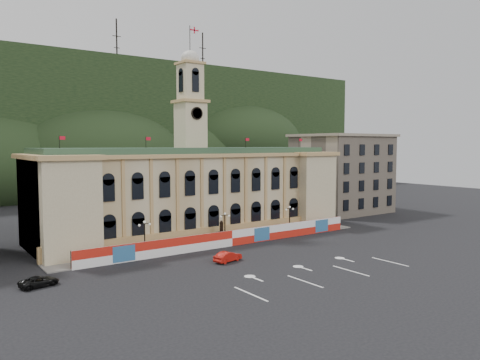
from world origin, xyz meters
TOP-DOWN VIEW (x-y plane):
  - ground at (0.00, 0.00)m, footprint 260.00×260.00m
  - lane_markings at (0.00, -5.00)m, footprint 26.00×10.00m
  - hill_ridge at (0.03, 121.99)m, footprint 230.00×80.00m
  - city_hall at (0.00, 27.63)m, footprint 56.20×17.60m
  - side_building_right at (43.00, 30.93)m, footprint 21.00×17.00m
  - hoarding_fence at (0.06, 15.07)m, footprint 50.00×0.44m
  - pavement at (0.00, 17.75)m, footprint 56.00×5.50m
  - statue at (0.00, 18.00)m, footprint 1.40×1.40m
  - lamp_left at (-14.00, 17.00)m, footprint 1.96×0.44m
  - lamp_center at (0.00, 17.00)m, footprint 1.96×0.44m
  - lamp_right at (14.00, 17.00)m, footprint 1.96×0.44m
  - red_sedan at (-6.16, 7.03)m, footprint 3.43×5.01m
  - black_suv at (-30.00, 10.10)m, footprint 3.65×5.11m

SIDE VIEW (x-z plane):
  - ground at x=0.00m, z-range 0.00..0.00m
  - lane_markings at x=0.00m, z-range -0.01..0.01m
  - pavement at x=0.00m, z-range 0.00..0.16m
  - black_suv at x=-30.00m, z-range 0.00..1.21m
  - red_sedan at x=-6.16m, z-range 0.00..1.43m
  - statue at x=0.00m, z-range -0.67..3.05m
  - hoarding_fence at x=0.06m, z-range 0.00..2.50m
  - lamp_left at x=-14.00m, z-range 0.50..5.65m
  - lamp_center at x=0.00m, z-range 0.50..5.65m
  - lamp_right at x=14.00m, z-range 0.50..5.65m
  - city_hall at x=0.00m, z-range -10.70..26.40m
  - side_building_right at x=43.00m, z-range 0.03..18.63m
  - hill_ridge at x=0.03m, z-range -12.52..51.48m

